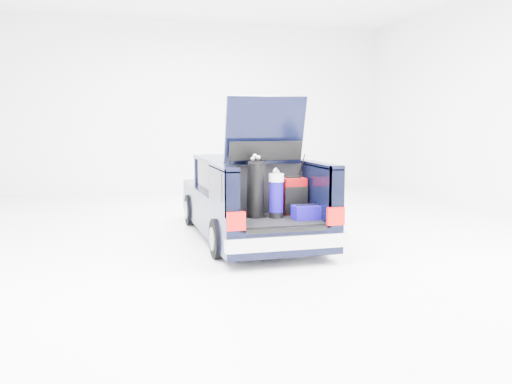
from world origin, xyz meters
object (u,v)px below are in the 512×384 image
object	(u,v)px
car	(247,200)
blue_golf_bag	(276,195)
red_suitcase	(294,196)
black_golf_bag	(256,189)
blue_duffel	(307,212)

from	to	relation	value
car	blue_golf_bag	bearing A→B (deg)	-86.92
red_suitcase	black_golf_bag	size ratio (longest dim) A/B	0.63
red_suitcase	blue_duffel	distance (m)	0.49
blue_golf_bag	blue_duffel	bearing A→B (deg)	-47.45
blue_duffel	blue_golf_bag	bearing A→B (deg)	148.99
black_golf_bag	red_suitcase	bearing A→B (deg)	5.81
blue_golf_bag	black_golf_bag	bearing A→B (deg)	147.82
blue_duffel	red_suitcase	bearing A→B (deg)	96.77
red_suitcase	blue_golf_bag	bearing A→B (deg)	-152.99
red_suitcase	blue_duffel	size ratio (longest dim) A/B	1.41
car	black_golf_bag	size ratio (longest dim) A/B	4.75
car	blue_golf_bag	size ratio (longest dim) A/B	6.02
car	black_golf_bag	xyz separation A→B (m)	(-0.23, -1.41, 0.37)
red_suitcase	black_golf_bag	xyz separation A→B (m)	(-0.67, -0.12, 0.15)
red_suitcase	black_golf_bag	world-z (taller)	black_golf_bag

